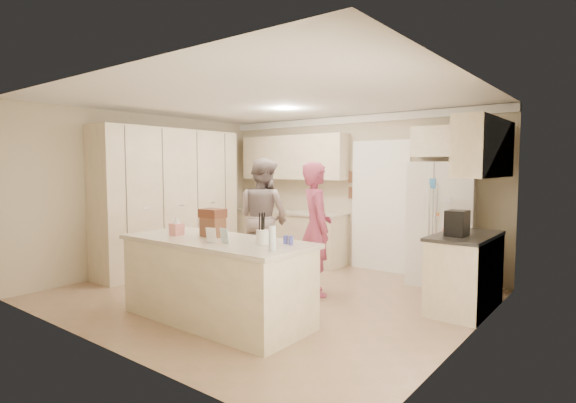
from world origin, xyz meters
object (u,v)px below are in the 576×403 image
Objects in this scene: island_base at (216,282)px; dollhouse_body at (213,227)px; teen_girl at (316,228)px; refrigerator at (441,223)px; coffee_maker at (457,223)px; tissue_box at (177,229)px; utensil_crock at (262,237)px; teen_boy at (263,217)px.

dollhouse_body is (-0.15, 0.10, 0.60)m from island_base.
island_base is at bearing 121.06° from teen_girl.
island_base is (-1.44, -3.15, -0.46)m from refrigerator.
refrigerator is 6.92× the size of dollhouse_body.
coffee_maker is 3.28m from tissue_box.
utensil_crock is at bearing 144.92° from teen_girl.
utensil_crock is 1.56m from teen_girl.
dollhouse_body is 0.14× the size of teen_girl.
teen_girl reaches higher than coffee_maker.
teen_girl is at bearing 73.26° from dollhouse_body.
teen_girl is at bearing 79.48° from island_base.
coffee_maker is 1.15× the size of dollhouse_body.
coffee_maker is 2.87m from island_base.
refrigerator reaches higher than dollhouse_body.
teen_girl is at bearing 167.22° from teen_boy.
island_base is 0.86m from utensil_crock.
teen_boy reaches higher than teen_girl.
coffee_maker reaches higher than tissue_box.
refrigerator is at bearing -149.81° from teen_boy.
refrigerator is 6.00× the size of coffee_maker.
coffee_maker is 1.80m from teen_girl.
utensil_crock is (-1.40, -1.85, -0.07)m from coffee_maker.
utensil_crock is 1.21m from tissue_box.
coffee_maker reaches higher than island_base.
coffee_maker is at bearing 37.57° from tissue_box.
refrigerator is 3.21m from utensil_crock.
teen_girl is at bearing -137.43° from refrigerator.
utensil_crock is (-0.79, -3.10, 0.10)m from refrigerator.
teen_boy reaches higher than refrigerator.
teen_boy is at bearing 26.43° from teen_girl.
tissue_box is at bearing 104.79° from teen_girl.
teen_girl is at bearing -169.22° from coffee_maker.
island_base is 0.79m from tissue_box.
utensil_crock is at bearing -115.84° from refrigerator.
island_base is at bearing 10.30° from tissue_box.
teen_girl is (-1.76, -0.34, -0.17)m from coffee_maker.
refrigerator is 0.82× the size of island_base.
utensil_crock is at bearing 133.09° from teen_boy.
teen_boy reaches higher than coffee_maker.
teen_boy is at bearing 130.72° from utensil_crock.
refrigerator is 1.00× the size of teen_girl.
tissue_box is (-0.55, -0.10, 0.56)m from island_base.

